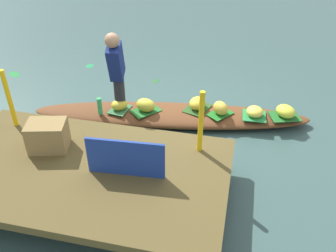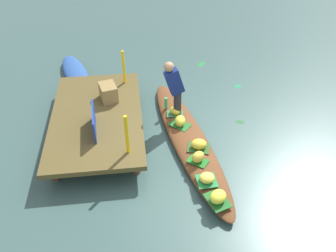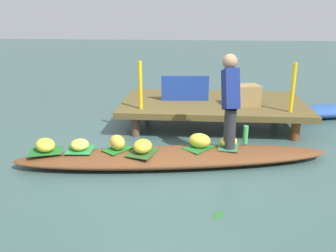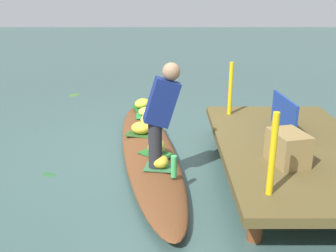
{
  "view_description": "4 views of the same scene",
  "coord_description": "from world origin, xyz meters",
  "px_view_note": "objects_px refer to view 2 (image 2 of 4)",
  "views": [
    {
      "loc": [
        -1.01,
        4.59,
        3.08
      ],
      "look_at": [
        -0.09,
        0.56,
        0.28
      ],
      "focal_mm": 39.08,
      "sensor_mm": 36.0,
      "label": 1
    },
    {
      "loc": [
        -5.2,
        1.04,
        4.53
      ],
      "look_at": [
        0.18,
        0.38,
        0.32
      ],
      "focal_mm": 37.25,
      "sensor_mm": 36.0,
      "label": 2
    },
    {
      "loc": [
        0.28,
        -4.39,
        1.99
      ],
      "look_at": [
        -0.09,
        0.19,
        0.47
      ],
      "focal_mm": 37.99,
      "sensor_mm": 36.0,
      "label": 3
    },
    {
      "loc": [
        4.88,
        0.26,
        2.18
      ],
      "look_at": [
        -0.07,
        0.27,
        0.43
      ],
      "focal_mm": 41.24,
      "sensor_mm": 36.0,
      "label": 4
    }
  ],
  "objects_px": {
    "banana_bunch_3": "(199,144)",
    "water_bottle": "(166,103)",
    "banana_bunch_2": "(180,121)",
    "banana_bunch_1": "(218,197)",
    "moored_boat": "(76,73)",
    "banana_bunch_0": "(175,111)",
    "banana_bunch_4": "(207,178)",
    "produce_crate": "(108,92)",
    "market_banner": "(94,121)",
    "banana_bunch_5": "(198,157)",
    "vendor_boat": "(188,139)",
    "vendor_person": "(174,86)"
  },
  "relations": [
    {
      "from": "moored_boat",
      "to": "vendor_person",
      "type": "relative_size",
      "value": 1.68
    },
    {
      "from": "banana_bunch_4",
      "to": "banana_bunch_5",
      "type": "height_order",
      "value": "banana_bunch_5"
    },
    {
      "from": "banana_bunch_4",
      "to": "market_banner",
      "type": "bearing_deg",
      "value": 54.74
    },
    {
      "from": "banana_bunch_2",
      "to": "water_bottle",
      "type": "xyz_separation_m",
      "value": [
        0.64,
        0.21,
        0.03
      ]
    },
    {
      "from": "banana_bunch_2",
      "to": "water_bottle",
      "type": "relative_size",
      "value": 1.16
    },
    {
      "from": "banana_bunch_0",
      "to": "banana_bunch_2",
      "type": "bearing_deg",
      "value": -173.13
    },
    {
      "from": "banana_bunch_1",
      "to": "banana_bunch_3",
      "type": "distance_m",
      "value": 1.28
    },
    {
      "from": "banana_bunch_4",
      "to": "banana_bunch_5",
      "type": "relative_size",
      "value": 0.99
    },
    {
      "from": "banana_bunch_3",
      "to": "water_bottle",
      "type": "height_order",
      "value": "water_bottle"
    },
    {
      "from": "moored_boat",
      "to": "banana_bunch_3",
      "type": "relative_size",
      "value": 7.09
    },
    {
      "from": "banana_bunch_5",
      "to": "market_banner",
      "type": "bearing_deg",
      "value": 65.41
    },
    {
      "from": "moored_boat",
      "to": "banana_bunch_0",
      "type": "xyz_separation_m",
      "value": [
        -2.19,
        -2.28,
        0.16
      ]
    },
    {
      "from": "banana_bunch_1",
      "to": "vendor_person",
      "type": "height_order",
      "value": "vendor_person"
    },
    {
      "from": "banana_bunch_5",
      "to": "produce_crate",
      "type": "distance_m",
      "value": 2.46
    },
    {
      "from": "banana_bunch_0",
      "to": "banana_bunch_1",
      "type": "relative_size",
      "value": 0.81
    },
    {
      "from": "vendor_boat",
      "to": "moored_boat",
      "type": "bearing_deg",
      "value": 30.81
    },
    {
      "from": "vendor_boat",
      "to": "banana_bunch_4",
      "type": "xyz_separation_m",
      "value": [
        -1.24,
        -0.1,
        0.17
      ]
    },
    {
      "from": "banana_bunch_0",
      "to": "banana_bunch_4",
      "type": "relative_size",
      "value": 0.95
    },
    {
      "from": "banana_bunch_2",
      "to": "market_banner",
      "type": "xyz_separation_m",
      "value": [
        -0.26,
        1.66,
        0.35
      ]
    },
    {
      "from": "banana_bunch_5",
      "to": "produce_crate",
      "type": "relative_size",
      "value": 0.59
    },
    {
      "from": "vendor_boat",
      "to": "vendor_person",
      "type": "distance_m",
      "value": 1.1
    },
    {
      "from": "vendor_person",
      "to": "produce_crate",
      "type": "height_order",
      "value": "vendor_person"
    },
    {
      "from": "banana_bunch_1",
      "to": "banana_bunch_3",
      "type": "bearing_deg",
      "value": 2.66
    },
    {
      "from": "vendor_boat",
      "to": "market_banner",
      "type": "height_order",
      "value": "market_banner"
    },
    {
      "from": "moored_boat",
      "to": "banana_bunch_5",
      "type": "xyz_separation_m",
      "value": [
        -3.68,
        -2.48,
        0.18
      ]
    },
    {
      "from": "produce_crate",
      "to": "vendor_person",
      "type": "bearing_deg",
      "value": -106.17
    },
    {
      "from": "water_bottle",
      "to": "market_banner",
      "type": "height_order",
      "value": "market_banner"
    },
    {
      "from": "market_banner",
      "to": "produce_crate",
      "type": "xyz_separation_m",
      "value": [
        1.03,
        -0.25,
        -0.05
      ]
    },
    {
      "from": "banana_bunch_3",
      "to": "banana_bunch_5",
      "type": "height_order",
      "value": "banana_bunch_5"
    },
    {
      "from": "vendor_boat",
      "to": "banana_bunch_5",
      "type": "bearing_deg",
      "value": 174.18
    },
    {
      "from": "banana_bunch_3",
      "to": "produce_crate",
      "type": "relative_size",
      "value": 0.67
    },
    {
      "from": "banana_bunch_4",
      "to": "banana_bunch_0",
      "type": "bearing_deg",
      "value": 7.57
    },
    {
      "from": "vendor_boat",
      "to": "water_bottle",
      "type": "height_order",
      "value": "water_bottle"
    },
    {
      "from": "banana_bunch_1",
      "to": "banana_bunch_5",
      "type": "distance_m",
      "value": 0.94
    },
    {
      "from": "banana_bunch_3",
      "to": "banana_bunch_1",
      "type": "bearing_deg",
      "value": -177.34
    },
    {
      "from": "moored_boat",
      "to": "vendor_person",
      "type": "xyz_separation_m",
      "value": [
        -2.2,
        -2.25,
        0.78
      ]
    },
    {
      "from": "banana_bunch_1",
      "to": "banana_bunch_4",
      "type": "bearing_deg",
      "value": 11.06
    },
    {
      "from": "moored_boat",
      "to": "water_bottle",
      "type": "height_order",
      "value": "water_bottle"
    },
    {
      "from": "banana_bunch_5",
      "to": "market_banner",
      "type": "height_order",
      "value": "market_banner"
    },
    {
      "from": "market_banner",
      "to": "produce_crate",
      "type": "relative_size",
      "value": 1.9
    },
    {
      "from": "banana_bunch_5",
      "to": "water_bottle",
      "type": "relative_size",
      "value": 1.01
    },
    {
      "from": "banana_bunch_0",
      "to": "produce_crate",
      "type": "distance_m",
      "value": 1.46
    },
    {
      "from": "banana_bunch_3",
      "to": "produce_crate",
      "type": "xyz_separation_m",
      "value": [
        1.51,
        1.66,
        0.32
      ]
    },
    {
      "from": "banana_bunch_5",
      "to": "produce_crate",
      "type": "bearing_deg",
      "value": 40.16
    },
    {
      "from": "banana_bunch_3",
      "to": "produce_crate",
      "type": "bearing_deg",
      "value": 47.59
    },
    {
      "from": "vendor_boat",
      "to": "banana_bunch_0",
      "type": "distance_m",
      "value": 0.78
    },
    {
      "from": "banana_bunch_2",
      "to": "vendor_person",
      "type": "relative_size",
      "value": 0.24
    },
    {
      "from": "banana_bunch_4",
      "to": "water_bottle",
      "type": "bearing_deg",
      "value": 10.91
    },
    {
      "from": "banana_bunch_2",
      "to": "banana_bunch_4",
      "type": "relative_size",
      "value": 1.16
    },
    {
      "from": "banana_bunch_4",
      "to": "vendor_person",
      "type": "xyz_separation_m",
      "value": [
        1.97,
        0.29,
        0.63
      ]
    }
  ]
}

